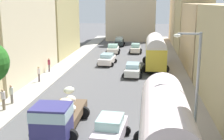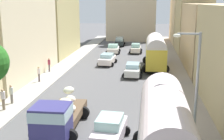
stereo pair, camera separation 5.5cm
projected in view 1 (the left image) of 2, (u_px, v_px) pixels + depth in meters
The scene contains 23 objects.
ground_plane at pixel (117, 70), 37.24m from camera, with size 154.00×154.00×0.00m, color #4C4C4E.
sidewalk_left at pixel (62, 68), 38.07m from camera, with size 2.50×70.00×0.14m, color #98958E.
sidewalk_right at pixel (176, 71), 36.37m from camera, with size 2.50×70.00×0.14m, color #A19487.
building_left_2 at pixel (17, 36), 32.33m from camera, with size 4.20×14.77×9.48m.
building_left_3 at pixel (56, 15), 46.09m from camera, with size 4.52×12.98×12.72m.
building_right_2 at pixel (207, 37), 36.61m from camera, with size 5.19×13.53×8.16m.
building_right_3 at pixel (192, 16), 48.53m from camera, with size 5.45×10.27×11.97m.
building_right_4 at pixel (185, 15), 59.93m from camera, with size 6.04×11.93×11.26m.
distant_church at pixel (131, 6), 63.89m from camera, with size 10.66×7.38×21.36m.
parked_bus_0 at pixel (165, 129), 14.40m from camera, with size 3.37×8.21×4.27m.
parked_bus_1 at pixel (155, 50), 37.59m from camera, with size 3.34×8.47×4.20m.
cargo_truck_0 at pixel (58, 115), 18.95m from camera, with size 3.12×6.59×2.46m.
car_0 at pixel (107, 59), 39.98m from camera, with size 2.49×4.24×1.51m.
car_1 at pixel (113, 49), 48.65m from camera, with size 2.52×3.95×1.49m.
car_2 at pixel (119, 42), 56.51m from camera, with size 2.14×4.23×1.70m.
car_3 at pixel (110, 130), 17.97m from camera, with size 2.43×3.76×1.65m.
car_4 at pixel (133, 70), 33.92m from camera, with size 2.31×4.05×1.51m.
car_5 at pixel (136, 48), 48.91m from camera, with size 2.16×3.67×1.58m.
pedestrian_0 at pixel (39, 73), 30.96m from camera, with size 0.40×0.40×1.80m.
pedestrian_1 at pixel (49, 64), 35.33m from camera, with size 0.35×0.35×1.82m.
pedestrian_2 at pixel (3, 99), 22.92m from camera, with size 0.41×0.41×1.84m.
pedestrian_3 at pixel (12, 93), 24.40m from camera, with size 0.49×0.49×1.75m.
streetlamp_near at pixel (194, 83), 16.29m from camera, with size 1.52×0.28×6.89m.
Camera 1 is at (3.66, -9.07, 8.51)m, focal length 47.05 mm.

